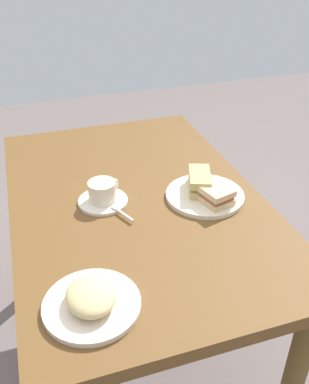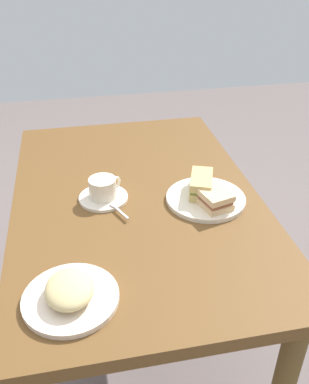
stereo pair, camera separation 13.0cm
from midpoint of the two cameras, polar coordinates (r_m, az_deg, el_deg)
ground_plane at (r=1.85m, az=0.23°, el=-20.01°), size 6.00×6.00×0.00m
dining_table at (r=1.40m, az=0.28°, el=-4.15°), size 1.17×0.77×0.73m
sandwich_plate at (r=1.33m, az=9.68°, el=-0.98°), size 0.25×0.25×0.01m
sandwich_front at (r=1.33m, az=9.09°, el=0.93°), size 0.14×0.10×0.06m
sandwich_back at (r=1.28m, az=10.82°, el=-0.85°), size 0.13×0.11×0.05m
coffee_saucer at (r=1.32m, az=-4.07°, el=-0.95°), size 0.15×0.15×0.01m
coffee_cup at (r=1.30m, az=-4.08°, el=0.48°), size 0.08×0.10×0.06m
spoon at (r=1.26m, az=-2.22°, el=-2.24°), size 0.09×0.05×0.01m
side_plate at (r=1.00m, az=-7.45°, el=-14.12°), size 0.22×0.22×0.01m
side_food_pile at (r=0.98m, az=-7.57°, el=-12.96°), size 0.13×0.11×0.04m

